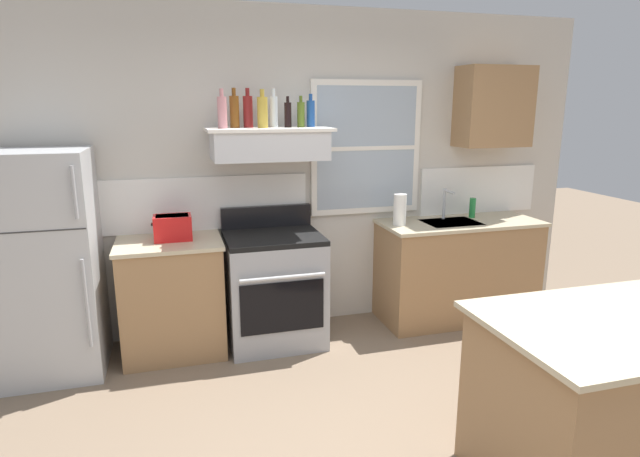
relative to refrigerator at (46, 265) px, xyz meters
name	(u,v)px	position (x,y,z in m)	size (l,w,h in m)	color
back_wall	(296,172)	(1.93, 0.39, 0.54)	(5.40, 0.11, 2.70)	beige
refrigerator	(46,265)	(0.00, 0.00, 0.00)	(0.70, 0.72, 1.62)	#B7BABC
counter_left_of_stove	(173,297)	(0.85, 0.06, -0.35)	(0.79, 0.63, 0.91)	#9E754C
toaster	(173,227)	(0.89, 0.08, 0.20)	(0.30, 0.20, 0.19)	red
stove_range	(274,288)	(1.65, 0.02, -0.35)	(0.76, 0.69, 1.09)	#9EA0A5
range_hood_shelf	(269,143)	(1.65, 0.12, 0.81)	(0.96, 0.52, 0.24)	silver
bottle_rose_pink	(222,112)	(1.30, 0.07, 1.06)	(0.07, 0.07, 0.29)	#C67F84
bottle_amber_wine	(234,111)	(1.39, 0.14, 1.06)	(0.07, 0.07, 0.30)	brown
bottle_red_label_wine	(248,111)	(1.50, 0.16, 1.06)	(0.07, 0.07, 0.30)	maroon
bottle_champagne_gold_foil	(263,112)	(1.60, 0.07, 1.06)	(0.08, 0.08, 0.29)	#B29333
bottle_clear_tall	(274,111)	(1.70, 0.17, 1.06)	(0.06, 0.06, 0.30)	silver
bottle_balsamic_dark	(288,114)	(1.81, 0.12, 1.03)	(0.06, 0.06, 0.24)	black
bottle_olive_oil_square	(301,114)	(1.91, 0.12, 1.04)	(0.06, 0.06, 0.24)	#4C601E
bottle_blue_liqueur	(311,113)	(2.00, 0.15, 1.04)	(0.07, 0.07, 0.26)	#1E478C
counter_right_with_sink	(457,269)	(3.35, 0.06, -0.35)	(1.43, 0.63, 0.91)	#9E754C
sink_faucet	(446,200)	(3.25, 0.16, 0.27)	(0.03, 0.17, 0.28)	silver
paper_towel_roll	(400,210)	(2.76, 0.06, 0.23)	(0.11, 0.11, 0.27)	white
dish_soap_bottle	(472,208)	(3.53, 0.16, 0.19)	(0.06, 0.06, 0.18)	#268C3F
kitchen_island	(618,402)	(3.00, -2.10, -0.35)	(1.40, 0.90, 0.91)	#9E754C
upper_cabinet_right	(494,107)	(3.70, 0.20, 1.09)	(0.64, 0.32, 0.70)	#9E754C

